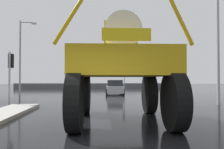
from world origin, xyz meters
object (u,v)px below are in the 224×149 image
object	(u,v)px
traffic_signal_near_right	(154,67)
traffic_signal_far_left	(124,71)
sedan_ahead	(115,87)
oversize_sprayer	(120,67)
streetlight_near_right	(220,34)
traffic_signal_near_left	(11,67)
streetlight_far_left	(21,53)

from	to	relation	value
traffic_signal_near_right	traffic_signal_far_left	xyz separation A→B (m)	(0.15, 14.74, 0.29)
sedan_ahead	oversize_sprayer	bearing A→B (deg)	177.80
sedan_ahead	streetlight_near_right	distance (m)	12.48
traffic_signal_near_left	streetlight_near_right	distance (m)	12.96
traffic_signal_far_left	oversize_sprayer	bearing A→B (deg)	-98.28
sedan_ahead	streetlight_far_left	world-z (taller)	streetlight_far_left
sedan_ahead	traffic_signal_near_right	distance (m)	10.26
traffic_signal_near_right	streetlight_far_left	bearing A→B (deg)	138.62
traffic_signal_near_left	streetlight_near_right	bearing A→B (deg)	-2.38
traffic_signal_near_right	traffic_signal_far_left	distance (m)	14.74
traffic_signal_near_right	streetlight_near_right	xyz separation A→B (m)	(4.05, -0.53, 2.06)
traffic_signal_near_left	traffic_signal_near_right	distance (m)	8.73
oversize_sprayer	streetlight_near_right	distance (m)	8.69
streetlight_near_right	traffic_signal_near_right	bearing A→B (deg)	172.53
traffic_signal_near_right	streetlight_near_right	distance (m)	4.58
oversize_sprayer	traffic_signal_far_left	bearing A→B (deg)	-5.87
traffic_signal_near_left	sedan_ahead	bearing A→B (deg)	54.28
streetlight_near_right	streetlight_far_left	bearing A→B (deg)	145.66
streetlight_far_left	traffic_signal_near_left	bearing A→B (deg)	-75.55
oversize_sprayer	traffic_signal_near_left	bearing A→B (deg)	50.42
traffic_signal_near_left	traffic_signal_far_left	size ratio (longest dim) A/B	0.89
sedan_ahead	traffic_signal_near_left	bearing A→B (deg)	146.68
sedan_ahead	traffic_signal_far_left	xyz separation A→B (m)	(1.69, 4.73, 1.91)
traffic_signal_far_left	traffic_signal_near_right	bearing A→B (deg)	-90.59
oversize_sprayer	sedan_ahead	size ratio (longest dim) A/B	1.32
streetlight_near_right	streetlight_far_left	world-z (taller)	streetlight_near_right
oversize_sprayer	traffic_signal_near_left	distance (m)	8.02
traffic_signal_far_left	streetlight_near_right	bearing A→B (deg)	-75.67
oversize_sprayer	streetlight_near_right	bearing A→B (deg)	-52.30
traffic_signal_near_right	traffic_signal_far_left	size ratio (longest dim) A/B	0.89
traffic_signal_near_left	streetlight_near_right	xyz separation A→B (m)	(12.78, -0.53, 2.07)
traffic_signal_near_left	traffic_signal_far_left	xyz separation A→B (m)	(8.88, 14.74, 0.30)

